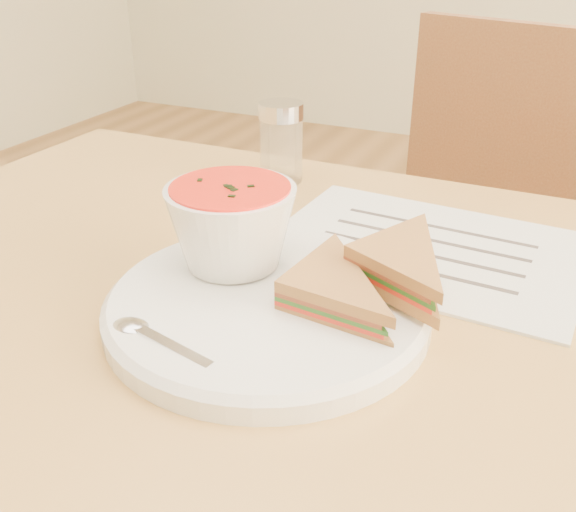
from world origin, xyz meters
The scene contains 8 objects.
chair_far centered at (0.07, 0.46, 0.46)m, with size 0.41×0.41×0.91m, color brown, non-canonical shape.
plate centered at (0.00, -0.04, 0.76)m, with size 0.28×0.28×0.02m, color white, non-canonical shape.
soup_bowl centered at (-0.05, 0.00, 0.81)m, with size 0.12×0.12×0.08m, color white, non-canonical shape.
sandwich_half_a centered at (0.02, -0.06, 0.78)m, with size 0.10×0.10×0.03m, color #A8723B, non-canonical shape.
sandwich_half_b centered at (0.06, 0.00, 0.79)m, with size 0.10×0.10×0.03m, color #A8723B, non-canonical shape.
spoon centered at (-0.02, -0.14, 0.77)m, with size 0.16×0.03×0.01m, color silver, non-canonical shape.
paper_menu centered at (0.09, 0.14, 0.75)m, with size 0.31×0.23×0.00m, color silver, non-canonical shape.
condiment_shaker centered at (-0.13, 0.26, 0.80)m, with size 0.06×0.06×0.10m, color silver, non-canonical shape.
Camera 1 is at (0.22, -0.45, 1.05)m, focal length 40.00 mm.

